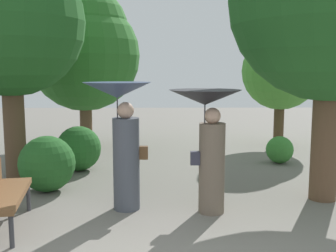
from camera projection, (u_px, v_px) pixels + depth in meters
The scene contains 9 objects.
person_left at pixel (122, 126), 6.11m from camera, with size 1.02×1.02×1.96m.
person_right at pixel (208, 129), 5.96m from camera, with size 1.07×1.07×1.85m.
park_bench at pixel (0, 192), 5.43m from camera, with size 0.74×1.56×0.83m.
tree_near_left at pixel (8, 7), 7.70m from camera, with size 2.90×2.90×5.05m.
tree_mid_left at pixel (84, 47), 11.09m from camera, with size 3.05×3.05×4.44m.
tree_mid_right at pixel (281, 65), 11.24m from camera, with size 2.15×2.15×3.54m.
bush_path_left at pixel (79, 148), 8.65m from camera, with size 0.96×0.96×0.96m, color #235B23.
bush_path_right at pixel (47, 164), 7.15m from camera, with size 0.99×0.99×0.99m, color #235B23.
bush_behind_bench at pixel (280, 150), 9.36m from camera, with size 0.63×0.63×0.63m, color #387F33.
Camera 1 is at (-0.09, -3.53, 2.12)m, focal length 43.31 mm.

